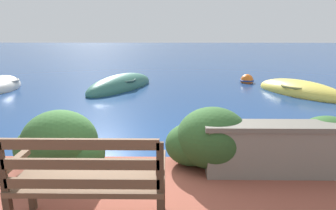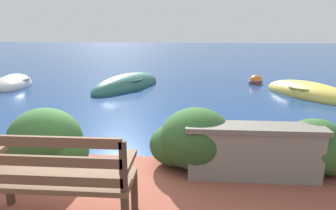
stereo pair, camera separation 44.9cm
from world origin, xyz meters
name	(u,v)px [view 1 (the left image)]	position (x,y,z in m)	size (l,w,h in m)	color
ground_plane	(132,171)	(0.00, 0.00, 0.00)	(80.00, 80.00, 0.00)	navy
park_bench	(88,179)	(-0.18, -1.56, 0.70)	(1.38, 0.48, 0.93)	#433123
stone_wall	(270,149)	(1.80, -0.49, 0.56)	(1.65, 0.39, 0.67)	slate
hedge_clump_left	(59,146)	(-0.85, -0.45, 0.57)	(1.19, 0.85, 0.81)	#2D5628
hedge_clump_centre	(211,141)	(1.09, -0.29, 0.57)	(1.19, 0.86, 0.81)	#284C23
hedge_clump_right	(325,146)	(2.58, -0.30, 0.52)	(1.03, 0.74, 0.70)	#2D5628
rowboat_nearest	(300,92)	(4.63, 5.35, 0.06)	(2.58, 3.19, 0.75)	#DBC64C
rowboat_mid	(121,86)	(-1.17, 6.13, 0.07)	(2.43, 3.46, 0.85)	#336B5B
rowboat_far	(2,86)	(-5.28, 6.14, 0.06)	(1.67, 2.45, 0.72)	silver
mooring_buoy	(247,80)	(3.44, 7.33, 0.08)	(0.53, 0.53, 0.48)	orange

